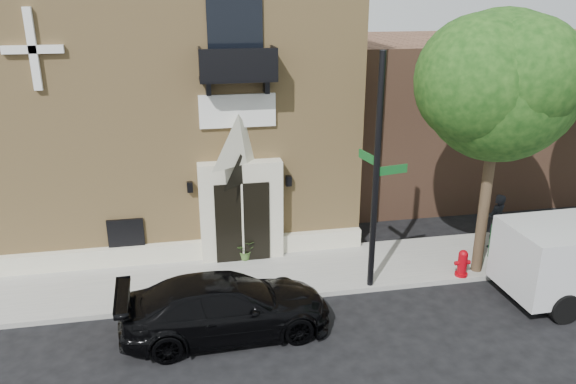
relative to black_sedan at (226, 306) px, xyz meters
name	(u,v)px	position (x,y,z in m)	size (l,w,h in m)	color
ground	(289,301)	(1.86, 1.24, -0.77)	(120.00, 120.00, 0.00)	black
sidewalk	(311,271)	(2.86, 2.74, -0.70)	(42.00, 3.00, 0.15)	gray
church	(171,93)	(-1.12, 9.19, 3.86)	(12.20, 11.01, 9.30)	tan
neighbour_building	(512,110)	(13.86, 10.24, 2.43)	(18.00, 8.00, 6.40)	brown
street_tree_left	(503,85)	(7.89, 1.58, 5.09)	(4.97, 4.38, 7.77)	#38281C
black_sedan	(226,306)	(0.00, 0.00, 0.00)	(2.17, 5.33, 1.55)	black
street_sign	(376,175)	(4.36, 1.46, 2.76)	(1.18, 1.06, 6.73)	black
fire_hydrant	(462,263)	(7.23, 1.44, -0.21)	(0.48, 0.39, 0.85)	#95030C
dumpster	(527,243)	(9.63, 1.89, 0.04)	(2.05, 1.22, 1.31)	#0F3815
planter	(246,250)	(0.94, 3.77, -0.29)	(0.60, 0.52, 0.66)	#476E2E
pedestrian_near	(496,221)	(9.24, 3.11, 0.31)	(0.68, 0.45, 1.87)	black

